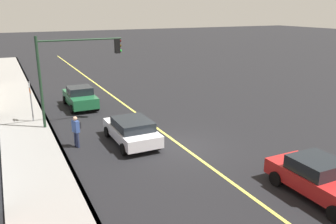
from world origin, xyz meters
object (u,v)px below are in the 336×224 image
object	(u,v)px
pedestrian_with_backpack	(76,129)
traffic_light_mast	(74,64)
street_sign_post	(31,99)
car_green	(80,97)
car_white	(132,130)
car_red	(320,178)

from	to	relation	value
pedestrian_with_backpack	traffic_light_mast	xyz separation A→B (m)	(3.57, -0.82, 2.84)
traffic_light_mast	street_sign_post	bearing A→B (deg)	58.19
car_green	street_sign_post	xyz separation A→B (m)	(-2.43, 3.49, 0.82)
traffic_light_mast	street_sign_post	size ratio (longest dim) A/B	2.04
car_white	traffic_light_mast	bearing A→B (deg)	24.28
car_white	street_sign_post	xyz separation A→B (m)	(5.82, 4.42, 0.86)
pedestrian_with_backpack	car_green	bearing A→B (deg)	-13.61
car_red	car_green	bearing A→B (deg)	18.30
car_red	car_white	xyz separation A→B (m)	(8.31, 4.55, -0.00)
pedestrian_with_backpack	car_red	bearing A→B (deg)	-141.01
car_white	street_sign_post	size ratio (longest dim) A/B	1.58
pedestrian_with_backpack	traffic_light_mast	size ratio (longest dim) A/B	0.30
traffic_light_mast	car_white	bearing A→B (deg)	-155.72
car_white	pedestrian_with_backpack	size ratio (longest dim) A/B	2.54
car_red	car_white	bearing A→B (deg)	28.70
pedestrian_with_backpack	street_sign_post	distance (m)	5.41
car_red	car_green	world-z (taller)	car_green
pedestrian_with_backpack	traffic_light_mast	distance (m)	4.64
car_white	car_red	bearing A→B (deg)	-151.30
car_red	car_green	distance (m)	17.44
car_green	street_sign_post	bearing A→B (deg)	124.88
car_white	street_sign_post	bearing A→B (deg)	37.19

